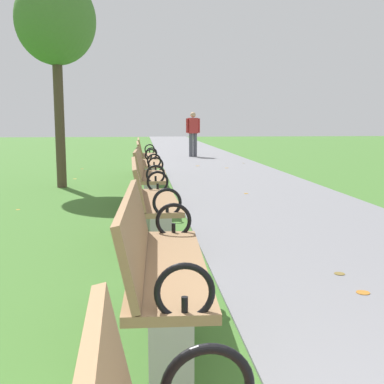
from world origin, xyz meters
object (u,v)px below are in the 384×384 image
tree_2 (56,23)px  park_bench_6 (146,155)px  park_bench_2 (159,265)px  pedestrian_walking (193,132)px  park_bench_5 (147,163)px  park_bench_3 (151,201)px  park_bench_4 (148,176)px

tree_2 → park_bench_6: bearing=49.7°
park_bench_2 → pedestrian_walking: bearing=83.2°
park_bench_6 → tree_2: size_ratio=0.39×
park_bench_5 → park_bench_6: size_ratio=1.00×
park_bench_3 → park_bench_4: bearing=90.0°
park_bench_2 → park_bench_5: same height
park_bench_2 → tree_2: size_ratio=0.39×
park_bench_2 → park_bench_3: 2.32m
park_bench_2 → park_bench_3: size_ratio=1.00×
park_bench_4 → park_bench_5: size_ratio=1.00×
park_bench_3 → tree_2: bearing=109.7°
park_bench_2 → pedestrian_walking: (1.77, 14.87, 0.44)m
park_bench_6 → tree_2: tree_2 is taller
park_bench_4 → tree_2: (-1.71, 2.44, 2.71)m
pedestrian_walking → park_bench_5: bearing=-102.6°
park_bench_2 → pedestrian_walking: pedestrian_walking is taller
park_bench_2 → pedestrian_walking: size_ratio=1.00×
park_bench_6 → pedestrian_walking: size_ratio=0.99×
park_bench_2 → park_bench_3: (-0.00, 2.32, 0.00)m
park_bench_3 → park_bench_5: (-0.00, 4.65, 0.00)m
park_bench_6 → tree_2: 3.79m
park_bench_3 → park_bench_2: bearing=-90.0°
park_bench_5 → park_bench_3: bearing=-90.0°
park_bench_5 → tree_2: bearing=176.2°
park_bench_2 → pedestrian_walking: 14.98m
park_bench_3 → pedestrian_walking: size_ratio=0.99×
park_bench_2 → park_bench_3: same height
park_bench_4 → pedestrian_walking: bearing=80.2°
tree_2 → park_bench_3: bearing=-70.3°
park_bench_4 → tree_2: 4.02m
park_bench_4 → park_bench_3: bearing=-90.0°
park_bench_5 → pedestrian_walking: pedestrian_walking is taller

